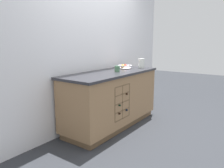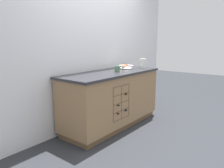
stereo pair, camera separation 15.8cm
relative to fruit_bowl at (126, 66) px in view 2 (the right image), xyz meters
The scene contains 6 objects.
ground_plane 1.05m from the fruit_bowl, behind, with size 14.00×14.00×0.00m, color #2D3035.
back_wall 0.68m from the fruit_bowl, 148.15° to the left, with size 4.40×0.06×2.55m, color white.
kitchen_island 0.69m from the fruit_bowl, behind, with size 1.83×0.68×0.88m.
fruit_bowl is the anchor object (origin of this frame).
white_pitcher 0.32m from the fruit_bowl, 38.14° to the right, with size 0.17×0.12×0.17m.
ceramic_mug 0.46m from the fruit_bowl, 162.81° to the right, with size 0.12×0.08×0.09m.
Camera 2 is at (-2.67, -2.11, 1.35)m, focal length 35.00 mm.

